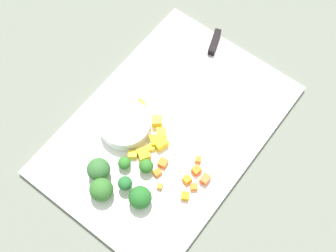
{
  "coord_description": "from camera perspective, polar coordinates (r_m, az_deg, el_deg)",
  "views": [
    {
      "loc": [
        0.31,
        0.24,
        0.84
      ],
      "look_at": [
        0.0,
        0.0,
        0.02
      ],
      "focal_mm": 50.19,
      "sensor_mm": 36.0,
      "label": 1
    }
  ],
  "objects": [
    {
      "name": "prep_bowl",
      "position": [
        0.9,
        -5.21,
        0.13
      ],
      "size": [
        0.1,
        0.1,
        0.03
      ],
      "primitive_type": "cylinder",
      "color": "white",
      "rests_on": "cutting_board"
    },
    {
      "name": "broccoli_floret_2",
      "position": [
        0.86,
        -8.43,
        -5.26
      ],
      "size": [
        0.04,
        0.04,
        0.05
      ],
      "color": "#97B55D",
      "rests_on": "cutting_board"
    },
    {
      "name": "carrot_dice_2",
      "position": [
        0.86,
        -1.0,
        -7.36
      ],
      "size": [
        0.01,
        0.01,
        0.01
      ],
      "primitive_type": "cube",
      "rotation": [
        0.0,
        0.0,
        0.4
      ],
      "color": "orange",
      "rests_on": "cutting_board"
    },
    {
      "name": "broccoli_floret_1",
      "position": [
        0.84,
        -3.41,
        -8.68
      ],
      "size": [
        0.04,
        0.04,
        0.04
      ],
      "color": "#93B160",
      "rests_on": "cutting_board"
    },
    {
      "name": "carrot_dice_5",
      "position": [
        0.86,
        3.16,
        -7.41
      ],
      "size": [
        0.02,
        0.02,
        0.01
      ],
      "primitive_type": "cube",
      "rotation": [
        0.0,
        0.0,
        0.76
      ],
      "color": "orange",
      "rests_on": "cutting_board"
    },
    {
      "name": "cutting_board",
      "position": [
        0.92,
        0.0,
        -0.43
      ],
      "size": [
        0.48,
        0.33,
        0.01
      ],
      "primitive_type": "cube",
      "color": "white",
      "rests_on": "ground_plane"
    },
    {
      "name": "pepper_dice_3",
      "position": [
        0.91,
        -1.32,
        0.56
      ],
      "size": [
        0.03,
        0.03,
        0.02
      ],
      "primitive_type": "cube",
      "rotation": [
        0.0,
        0.0,
        2.23
      ],
      "color": "yellow",
      "rests_on": "cutting_board"
    },
    {
      "name": "carrot_dice_8",
      "position": [
        0.88,
        3.69,
        -4.1
      ],
      "size": [
        0.01,
        0.01,
        0.01
      ],
      "primitive_type": "cube",
      "rotation": [
        0.0,
        0.0,
        0.44
      ],
      "color": "orange",
      "rests_on": "cutting_board"
    },
    {
      "name": "carrot_dice_0",
      "position": [
        0.86,
        2.09,
        -8.5
      ],
      "size": [
        0.02,
        0.02,
        0.01
      ],
      "primitive_type": "cube",
      "rotation": [
        0.0,
        0.0,
        0.49
      ],
      "color": "orange",
      "rests_on": "cutting_board"
    },
    {
      "name": "carrot_dice_3",
      "position": [
        0.88,
        -0.63,
        -4.5
      ],
      "size": [
        0.02,
        0.02,
        0.01
      ],
      "primitive_type": "cube",
      "rotation": [
        0.0,
        0.0,
        1.73
      ],
      "color": "orange",
      "rests_on": "cutting_board"
    },
    {
      "name": "carrot_dice_4",
      "position": [
        0.87,
        -1.29,
        -5.69
      ],
      "size": [
        0.02,
        0.01,
        0.01
      ],
      "primitive_type": "cube",
      "rotation": [
        0.0,
        0.0,
        1.32
      ],
      "color": "orange",
      "rests_on": "cutting_board"
    },
    {
      "name": "broccoli_floret_3",
      "position": [
        0.85,
        -8.1,
        -7.67
      ],
      "size": [
        0.04,
        0.04,
        0.04
      ],
      "color": "#90AF5F",
      "rests_on": "cutting_board"
    },
    {
      "name": "carrot_dice_7",
      "position": [
        0.87,
        2.32,
        -6.53
      ],
      "size": [
        0.02,
        0.02,
        0.01
      ],
      "primitive_type": "cube",
      "rotation": [
        0.0,
        0.0,
        2.89
      ],
      "color": "orange",
      "rests_on": "cutting_board"
    },
    {
      "name": "pepper_dice_2",
      "position": [
        0.89,
        -2.25,
        -2.6
      ],
      "size": [
        0.02,
        0.02,
        0.01
      ],
      "primitive_type": "cube",
      "rotation": [
        0.0,
        0.0,
        2.52
      ],
      "color": "yellow",
      "rests_on": "cutting_board"
    },
    {
      "name": "pepper_dice_6",
      "position": [
        0.93,
        -3.27,
        2.84
      ],
      "size": [
        0.02,
        0.02,
        0.01
      ],
      "primitive_type": "cube",
      "rotation": [
        0.0,
        0.0,
        2.72
      ],
      "color": "yellow",
      "rests_on": "cutting_board"
    },
    {
      "name": "broccoli_floret_0",
      "position": [
        0.87,
        -5.31,
        -4.52
      ],
      "size": [
        0.02,
        0.02,
        0.03
      ],
      "color": "#8EC35C",
      "rests_on": "cutting_board"
    },
    {
      "name": "carrot_dice_6",
      "position": [
        0.87,
        3.47,
        -5.39
      ],
      "size": [
        0.02,
        0.02,
        0.01
      ],
      "primitive_type": "cube",
      "rotation": [
        0.0,
        0.0,
        1.35
      ],
      "color": "orange",
      "rests_on": "cutting_board"
    },
    {
      "name": "broccoli_floret_5",
      "position": [
        0.86,
        -2.66,
        -4.91
      ],
      "size": [
        0.03,
        0.03,
        0.03
      ],
      "color": "#8BC05A",
      "rests_on": "cutting_board"
    },
    {
      "name": "ground_plane",
      "position": [
        0.92,
        0.0,
        -0.58
      ],
      "size": [
        4.0,
        4.0,
        0.0
      ],
      "primitive_type": "plane",
      "color": "slate"
    },
    {
      "name": "broccoli_floret_4",
      "position": [
        0.85,
        -5.23,
        -6.97
      ],
      "size": [
        0.03,
        0.03,
        0.03
      ],
      "color": "#90C15B",
      "rests_on": "cutting_board"
    },
    {
      "name": "carrot_dice_1",
      "position": [
        0.87,
        4.53,
        -6.45
      ],
      "size": [
        0.02,
        0.01,
        0.02
      ],
      "primitive_type": "cube",
      "rotation": [
        0.0,
        0.0,
        0.02
      ],
      "color": "orange",
      "rests_on": "cutting_board"
    },
    {
      "name": "pepper_dice_7",
      "position": [
        0.89,
        -0.91,
        -2.05
      ],
      "size": [
        0.03,
        0.03,
        0.02
      ],
      "primitive_type": "cube",
      "rotation": [
        0.0,
        0.0,
        1.26
      ],
      "color": "yellow",
      "rests_on": "cutting_board"
    },
    {
      "name": "pepper_dice_4",
      "position": [
        0.88,
        -3.0,
        -3.47
      ],
      "size": [
        0.03,
        0.03,
        0.02
      ],
      "primitive_type": "cube",
      "rotation": [
        0.0,
        0.0,
        2.61
      ],
      "color": "yellow",
      "rests_on": "cutting_board"
    },
    {
      "name": "pepper_dice_1",
      "position": [
        0.89,
        -4.33,
        -3.49
      ],
      "size": [
        0.02,
        0.02,
        0.01
      ],
      "primitive_type": "cube",
      "rotation": [
        0.0,
        0.0,
        0.7
      ],
      "color": "yellow",
      "rests_on": "cutting_board"
    },
    {
      "name": "chef_knife",
      "position": [
        0.97,
        4.51,
        6.69
      ],
      "size": [
        0.28,
        0.11,
        0.02
      ],
      "rotation": [
        0.0,
        0.0,
        0.34
      ],
      "color": "silver",
      "rests_on": "cutting_board"
    },
    {
      "name": "pepper_dice_0",
      "position": [
        0.9,
        -0.83,
        -0.91
      ],
      "size": [
        0.03,
        0.03,
        0.02
      ],
      "primitive_type": "cube",
      "rotation": [
        0.0,
        0.0,
        2.34
      ],
      "color": "yellow",
      "rests_on": "cutting_board"
    },
    {
      "name": "pepper_dice_5",
      "position": [
        0.89,
        -1.73,
        -1.68
      ],
      "size": [
        0.03,
        0.03,
        0.02
      ],
      "primitive_type": "cube",
      "rotation": [
        0.0,
        0.0,
        2.45
      ],
      "color": "yellow",
      "rests_on": "cutting_board"
    }
  ]
}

